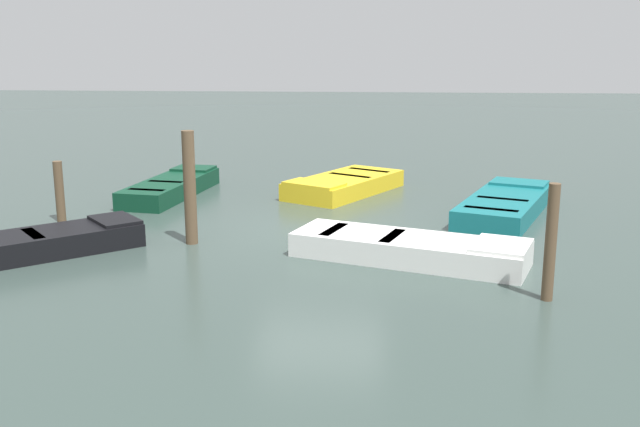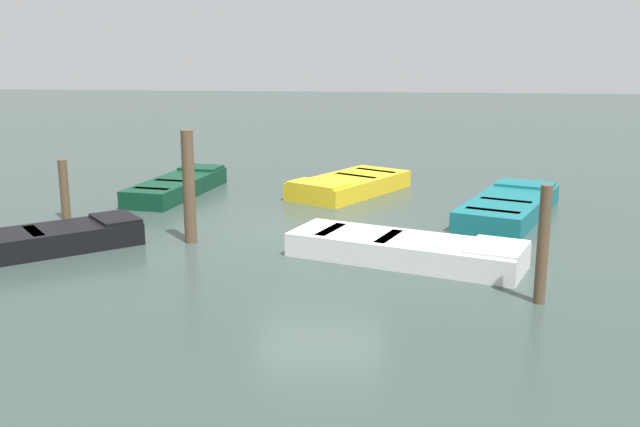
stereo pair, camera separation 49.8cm
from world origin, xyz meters
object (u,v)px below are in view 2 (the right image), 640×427
rowboat_dark_green (178,186)px  mooring_piling_near_right (64,190)px  rowboat_teal (509,206)px  rowboat_black (50,239)px  rowboat_yellow (349,185)px  mooring_piling_center (189,187)px  rowboat_white (407,249)px  mooring_piling_far_left (543,245)px

rowboat_dark_green → mooring_piling_near_right: bearing=158.4°
rowboat_teal → rowboat_black: bearing=134.6°
rowboat_dark_green → rowboat_yellow: same height
rowboat_dark_green → mooring_piling_center: mooring_piling_center is taller
mooring_piling_center → mooring_piling_near_right: (-1.45, -3.06, -0.41)m
rowboat_dark_green → rowboat_yellow: 4.10m
rowboat_white → mooring_piling_center: size_ratio=1.98×
mooring_piling_center → mooring_piling_far_left: bearing=66.1°
rowboat_dark_green → mooring_piling_near_right: size_ratio=3.01×
rowboat_dark_green → mooring_piling_far_left: 9.87m
rowboat_yellow → rowboat_teal: bearing=91.0°
rowboat_teal → mooring_piling_near_right: (1.32, -9.10, 0.40)m
rowboat_black → mooring_piling_center: 2.56m
rowboat_dark_green → rowboat_teal: 7.68m
rowboat_dark_green → mooring_piling_far_left: bearing=-123.9°
rowboat_white → mooring_piling_center: 4.06m
rowboat_dark_green → rowboat_yellow: (-0.61, 4.06, 0.00)m
rowboat_white → mooring_piling_far_left: mooring_piling_far_left is taller
rowboat_black → mooring_piling_near_right: bearing=68.2°
rowboat_dark_green → rowboat_black: (4.93, -0.76, 0.00)m
rowboat_black → rowboat_white: bearing=-40.2°
rowboat_teal → mooring_piling_center: size_ratio=1.97×
rowboat_teal → rowboat_black: 9.07m
rowboat_yellow → mooring_piling_near_right: size_ratio=2.90×
mooring_piling_far_left → mooring_piling_center: size_ratio=0.82×
mooring_piling_far_left → rowboat_black: bearing=-102.1°
rowboat_dark_green → rowboat_white: (4.88, 5.43, -0.00)m
mooring_piling_near_right → rowboat_teal: bearing=98.3°
rowboat_black → mooring_piling_center: mooring_piling_center is taller
rowboat_dark_green → rowboat_white: same height
rowboat_dark_green → rowboat_yellow: size_ratio=1.04×
rowboat_black → rowboat_yellow: bearing=8.4°
mooring_piling_far_left → mooring_piling_near_right: size_ratio=1.36×
rowboat_yellow → rowboat_black: size_ratio=1.17×
rowboat_teal → mooring_piling_near_right: 9.21m
mooring_piling_far_left → mooring_piling_center: bearing=-113.9°
rowboat_teal → rowboat_black: same height
mooring_piling_far_left → mooring_piling_center: (-2.55, -5.75, 0.18)m
rowboat_teal → mooring_piling_center: bearing=135.9°
rowboat_teal → mooring_piling_far_left: mooring_piling_far_left is taller
rowboat_white → mooring_piling_far_left: (1.77, 1.84, 0.62)m
mooring_piling_center → mooring_piling_near_right: mooring_piling_center is taller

